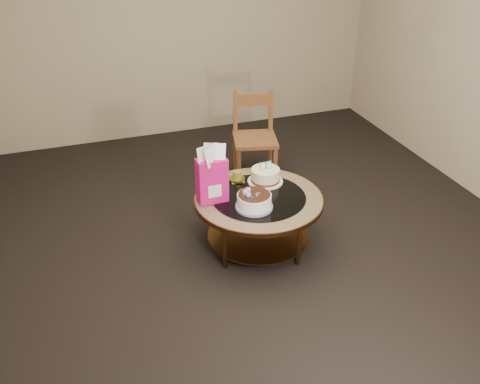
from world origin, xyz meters
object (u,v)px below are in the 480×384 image
object	(u,v)px
decorated_cake	(254,202)
dining_chair	(255,137)
cream_cake	(265,176)
gift_bag	(212,175)
coffee_table	(259,205)

from	to	relation	value
decorated_cake	dining_chair	distance (m)	1.33
cream_cake	dining_chair	world-z (taller)	dining_chair
dining_chair	gift_bag	bearing A→B (deg)	-111.87
decorated_cake	gift_bag	bearing A→B (deg)	141.73
cream_cake	gift_bag	distance (m)	0.54
decorated_cake	dining_chair	size ratio (longest dim) A/B	0.32
coffee_table	gift_bag	distance (m)	0.47
cream_cake	gift_bag	size ratio (longest dim) A/B	0.63
cream_cake	decorated_cake	bearing A→B (deg)	-126.21
cream_cake	gift_bag	xyz separation A→B (m)	(-0.49, -0.14, 0.17)
coffee_table	dining_chair	bearing A→B (deg)	71.22
decorated_cake	cream_cake	xyz separation A→B (m)	(0.23, 0.35, 0.00)
coffee_table	cream_cake	size ratio (longest dim) A/B	3.53
cream_cake	gift_bag	bearing A→B (deg)	-166.85
cream_cake	dining_chair	bearing A→B (deg)	72.06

